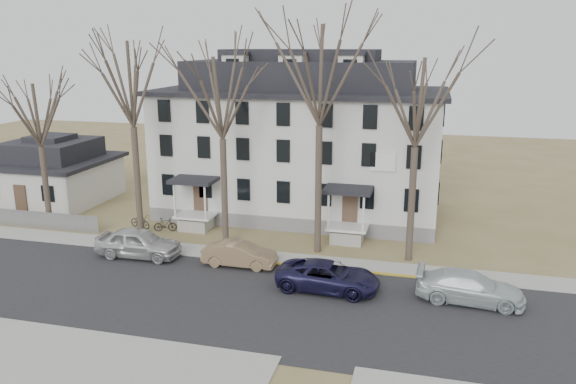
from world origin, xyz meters
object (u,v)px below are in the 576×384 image
(tree_center, at_px, (320,68))
(small_house, at_px, (54,174))
(boarding_house, at_px, (300,142))
(bicycle_right, at_px, (165,225))
(tree_far_left, at_px, (130,78))
(tree_mid_right, at_px, (418,96))
(car_tan, at_px, (240,255))
(tree_mid_left, at_px, (221,92))
(tree_bungalow, at_px, (37,111))
(car_navy, at_px, (328,277))
(car_silver, at_px, (139,243))
(car_white, at_px, (470,288))
(bicycle_left, at_px, (140,222))

(tree_center, bearing_deg, small_house, 164.92)
(boarding_house, relative_size, bicycle_right, 13.33)
(tree_far_left, height_order, tree_mid_right, tree_far_left)
(boarding_house, distance_m, car_tan, 12.52)
(boarding_house, bearing_deg, tree_mid_left, -110.20)
(tree_far_left, height_order, tree_bungalow, tree_far_left)
(tree_mid_right, relative_size, car_navy, 2.39)
(tree_mid_left, height_order, car_silver, tree_mid_left)
(tree_mid_right, bearing_deg, tree_center, 180.00)
(boarding_house, distance_m, car_white, 18.22)
(tree_far_left, xyz_separation_m, car_tan, (8.14, -3.42, -9.64))
(tree_mid_left, xyz_separation_m, car_white, (14.67, -5.04, -8.85))
(tree_mid_left, bearing_deg, tree_bungalow, 180.00)
(tree_mid_right, bearing_deg, car_navy, -125.63)
(tree_bungalow, bearing_deg, small_house, 122.84)
(car_white, relative_size, bicycle_left, 2.96)
(car_tan, bearing_deg, bicycle_left, 61.41)
(tree_far_left, bearing_deg, car_navy, -21.57)
(car_white, xyz_separation_m, bicycle_left, (-21.48, 6.43, -0.29))
(tree_far_left, xyz_separation_m, car_silver, (1.82, -3.56, -9.47))
(car_navy, bearing_deg, bicycle_right, 65.08)
(car_navy, bearing_deg, car_white, -84.37)
(tree_bungalow, xyz_separation_m, bicycle_right, (8.21, 1.14, -7.65))
(tree_far_left, distance_m, car_navy, 17.53)
(boarding_house, distance_m, bicycle_right, 11.57)
(boarding_house, height_order, tree_far_left, tree_far_left)
(car_white, bearing_deg, tree_far_left, 79.91)
(car_navy, xyz_separation_m, bicycle_right, (-12.43, 6.53, -0.27))
(tree_center, bearing_deg, bicycle_left, 173.80)
(tree_mid_left, bearing_deg, car_silver, -139.58)
(tree_center, bearing_deg, bicycle_right, 173.96)
(tree_far_left, relative_size, car_white, 2.64)
(tree_mid_right, relative_size, bicycle_left, 7.25)
(tree_far_left, height_order, car_silver, tree_far_left)
(tree_bungalow, bearing_deg, car_navy, -14.64)
(tree_mid_right, xyz_separation_m, bicycle_right, (-16.29, 1.14, -9.13))
(bicycle_right, bearing_deg, tree_mid_left, -120.56)
(bicycle_left, bearing_deg, small_house, 82.61)
(tree_bungalow, relative_size, car_tan, 2.53)
(bicycle_right, bearing_deg, boarding_house, -65.16)
(tree_far_left, distance_m, car_silver, 10.28)
(tree_far_left, relative_size, tree_mid_right, 1.08)
(tree_far_left, distance_m, bicycle_right, 10.01)
(tree_far_left, height_order, car_navy, tree_far_left)
(tree_mid_left, xyz_separation_m, bicycle_left, (-6.80, 1.39, -9.14))
(boarding_house, bearing_deg, tree_mid_right, -43.81)
(car_white, bearing_deg, tree_center, 63.45)
(tree_mid_left, bearing_deg, car_white, -18.97)
(tree_far_left, distance_m, car_tan, 13.07)
(tree_far_left, xyz_separation_m, tree_mid_left, (6.00, 0.00, -0.74))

